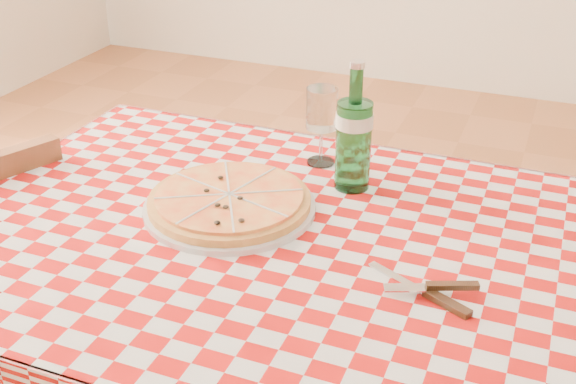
% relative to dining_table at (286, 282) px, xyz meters
% --- Properties ---
extents(dining_table, '(1.20, 0.80, 0.75)m').
position_rel_dining_table_xyz_m(dining_table, '(0.00, 0.00, 0.00)').
color(dining_table, brown).
rests_on(dining_table, ground).
extents(tablecloth, '(1.30, 0.90, 0.01)m').
position_rel_dining_table_xyz_m(tablecloth, '(0.00, 0.00, 0.09)').
color(tablecloth, '#9A0B09').
rests_on(tablecloth, dining_table).
extents(pizza_plate, '(0.41, 0.41, 0.04)m').
position_rel_dining_table_xyz_m(pizza_plate, '(-0.14, 0.05, 0.12)').
color(pizza_plate, '#BB863E').
rests_on(pizza_plate, tablecloth).
extents(water_bottle, '(0.10, 0.10, 0.27)m').
position_rel_dining_table_xyz_m(water_bottle, '(0.05, 0.23, 0.23)').
color(water_bottle, '#186329').
rests_on(water_bottle, tablecloth).
extents(wine_glass, '(0.08, 0.08, 0.17)m').
position_rel_dining_table_xyz_m(wine_glass, '(-0.05, 0.32, 0.18)').
color(wine_glass, white).
rests_on(wine_glass, tablecloth).
extents(cutlery, '(0.22, 0.19, 0.02)m').
position_rel_dining_table_xyz_m(cutlery, '(0.27, -0.08, 0.11)').
color(cutlery, silver).
rests_on(cutlery, tablecloth).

